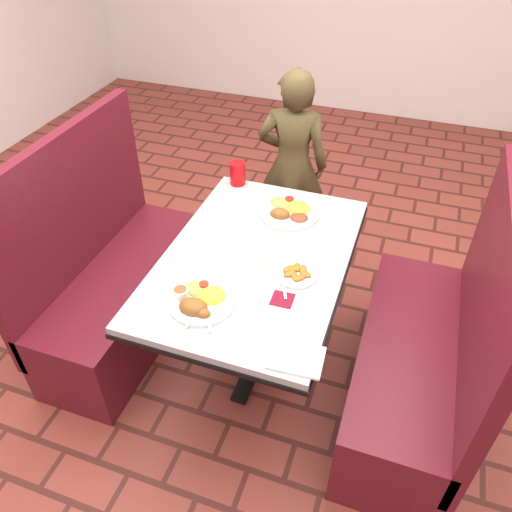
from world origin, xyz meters
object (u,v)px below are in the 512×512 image
at_px(booth_bench_right, 419,362).
at_px(near_dinner_plate, 200,298).
at_px(plantain_plate, 296,273).
at_px(far_dinner_plate, 290,209).
at_px(dining_table, 256,272).
at_px(red_tumbler, 238,173).
at_px(booth_bench_left, 118,285).
at_px(diner_person, 292,165).

bearing_deg(booth_bench_right, near_dinner_plate, -158.65).
bearing_deg(plantain_plate, far_dinner_plate, 109.70).
relative_size(dining_table, red_tumbler, 9.61).
xyz_separation_m(booth_bench_right, near_dinner_plate, (-0.91, -0.36, 0.45)).
xyz_separation_m(booth_bench_left, booth_bench_right, (1.60, 0.00, 0.00)).
relative_size(near_dinner_plate, red_tumbler, 2.17).
xyz_separation_m(booth_bench_right, far_dinner_plate, (-0.75, 0.37, 0.45)).
distance_m(near_dinner_plate, plantain_plate, 0.43).
height_order(near_dinner_plate, red_tumbler, red_tumbler).
bearing_deg(booth_bench_left, plantain_plate, -3.78).
xyz_separation_m(booth_bench_right, plantain_plate, (-0.59, -0.07, 0.43)).
height_order(dining_table, far_dinner_plate, far_dinner_plate).
bearing_deg(booth_bench_left, near_dinner_plate, -27.46).
xyz_separation_m(dining_table, far_dinner_plate, (0.05, 0.37, 0.12)).
xyz_separation_m(far_dinner_plate, plantain_plate, (0.16, -0.44, -0.02)).
height_order(booth_bench_left, booth_bench_right, same).
relative_size(dining_table, diner_person, 0.99).
bearing_deg(diner_person, booth_bench_left, 51.02).
distance_m(booth_bench_left, far_dinner_plate, 1.03).
xyz_separation_m(booth_bench_left, plantain_plate, (1.00, -0.07, 0.43)).
bearing_deg(booth_bench_right, diner_person, 130.85).
height_order(booth_bench_right, plantain_plate, booth_bench_right).
bearing_deg(booth_bench_right, far_dinner_plate, 153.51).
distance_m(booth_bench_right, diner_person, 1.46).
relative_size(diner_person, near_dinner_plate, 4.49).
bearing_deg(red_tumbler, booth_bench_left, -131.90).
bearing_deg(booth_bench_left, diner_person, 58.65).
bearing_deg(plantain_plate, booth_bench_right, 6.37).
xyz_separation_m(dining_table, plantain_plate, (0.21, -0.07, 0.11)).
distance_m(near_dinner_plate, red_tumbler, 0.93).
bearing_deg(diner_person, dining_table, 89.65).
relative_size(booth_bench_left, near_dinner_plate, 4.39).
bearing_deg(plantain_plate, dining_table, 162.12).
bearing_deg(booth_bench_left, dining_table, 0.00).
bearing_deg(dining_table, near_dinner_plate, -107.58).
distance_m(booth_bench_right, plantain_plate, 0.74).
bearing_deg(dining_table, far_dinner_plate, 82.74).
bearing_deg(diner_person, near_dinner_plate, 83.39).
distance_m(diner_person, near_dinner_plate, 1.45).
height_order(dining_table, red_tumbler, red_tumbler).
height_order(diner_person, plantain_plate, diner_person).
relative_size(booth_bench_right, red_tumbler, 9.52).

